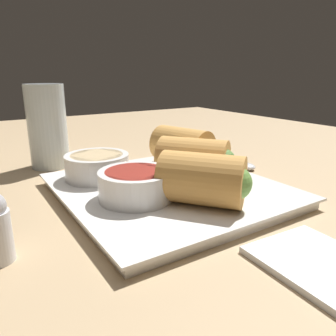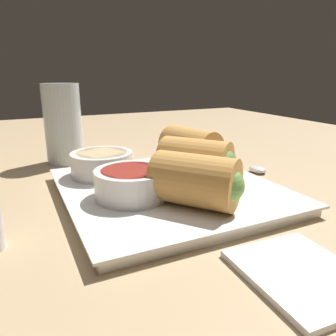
{
  "view_description": "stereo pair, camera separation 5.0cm",
  "coord_description": "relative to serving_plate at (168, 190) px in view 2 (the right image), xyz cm",
  "views": [
    {
      "loc": [
        -30.73,
        23.69,
        17.77
      ],
      "look_at": [
        3.27,
        1.87,
        5.81
      ],
      "focal_mm": 35.0,
      "sensor_mm": 36.0,
      "label": 1
    },
    {
      "loc": [
        -33.17,
        19.32,
        17.77
      ],
      "look_at": [
        3.27,
        1.87,
        5.81
      ],
      "focal_mm": 35.0,
      "sensor_mm": 36.0,
      "label": 2
    }
  ],
  "objects": [
    {
      "name": "table_surface",
      "position": [
        -3.27,
        -1.87,
        -1.76
      ],
      "size": [
        180.0,
        140.0,
        2.0
      ],
      "color": "tan",
      "rests_on": "ground"
    },
    {
      "name": "serving_plate",
      "position": [
        0.0,
        0.0,
        0.0
      ],
      "size": [
        28.04,
        26.3,
        1.5
      ],
      "color": "white",
      "rests_on": "table_surface"
    },
    {
      "name": "roll_front_left",
      "position": [
        -0.48,
        -4.34,
        3.63
      ],
      "size": [
        10.74,
        10.08,
        5.78
      ],
      "color": "#D19347",
      "rests_on": "serving_plate"
    },
    {
      "name": "roll_front_right",
      "position": [
        -7.7,
        -0.12,
        3.63
      ],
      "size": [
        10.72,
        10.15,
        5.78
      ],
      "color": "#D19347",
      "rests_on": "serving_plate"
    },
    {
      "name": "roll_back_left",
      "position": [
        6.99,
        -7.69,
        3.63
      ],
      "size": [
        10.58,
        8.04,
        5.78
      ],
      "color": "#D19347",
      "rests_on": "serving_plate"
    },
    {
      "name": "dipping_bowl_near",
      "position": [
        -1.97,
        5.63,
        2.57
      ],
      "size": [
        8.71,
        8.71,
        3.36
      ],
      "color": "white",
      "rests_on": "serving_plate"
    },
    {
      "name": "dipping_bowl_far",
      "position": [
        7.83,
        6.6,
        2.57
      ],
      "size": [
        8.71,
        8.71,
        3.36
      ],
      "color": "white",
      "rests_on": "serving_plate"
    },
    {
      "name": "spoon",
      "position": [
        4.93,
        -17.5,
        -0.28
      ],
      "size": [
        15.2,
        2.49,
        1.1
      ],
      "color": "silver",
      "rests_on": "table_surface"
    },
    {
      "name": "napkin",
      "position": [
        -20.73,
        -1.82,
        -0.46
      ],
      "size": [
        10.72,
        9.27,
        0.6
      ],
      "color": "white",
      "rests_on": "table_surface"
    },
    {
      "name": "drinking_glass",
      "position": [
        22.69,
        9.43,
        6.16
      ],
      "size": [
        6.34,
        6.34,
        13.85
      ],
      "color": "silver",
      "rests_on": "table_surface"
    }
  ]
}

